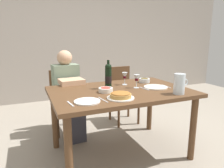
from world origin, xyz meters
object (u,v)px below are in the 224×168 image
object	(u,v)px
wine_glass_left_diner	(125,76)
dinner_plate_right_setting	(156,87)
chair_left	(65,96)
chair_right	(122,91)
dining_table	(120,98)
dinner_plate_left_setting	(87,101)
diner_left	(68,92)
water_pitcher	(179,85)
wine_bottle	(108,76)
olive_bowl	(144,80)
salad_bowl	(106,89)
wine_glass_right_diner	(137,78)
baked_tart	(121,96)

from	to	relation	value
wine_glass_left_diner	dinner_plate_right_setting	size ratio (longest dim) A/B	0.57
chair_left	chair_right	xyz separation A→B (m)	(0.91, -0.02, 0.00)
dining_table	dinner_plate_right_setting	xyz separation A→B (m)	(0.42, -0.06, 0.10)
dinner_plate_left_setting	diner_left	world-z (taller)	diner_left
dining_table	water_pitcher	world-z (taller)	water_pitcher
wine_bottle	olive_bowl	world-z (taller)	wine_bottle
dining_table	olive_bowl	bearing A→B (deg)	27.74
water_pitcher	wine_bottle	bearing A→B (deg)	139.45
dinner_plate_left_setting	chair_right	xyz separation A→B (m)	(0.91, 1.18, -0.27)
water_pitcher	chair_left	xyz separation A→B (m)	(-0.93, 1.29, -0.36)
dining_table	water_pitcher	size ratio (longest dim) A/B	7.21
olive_bowl	dinner_plate_right_setting	distance (m)	0.30
salad_bowl	olive_bowl	distance (m)	0.69
wine_glass_right_diner	dining_table	bearing A→B (deg)	-175.61
baked_tart	olive_bowl	bearing A→B (deg)	42.09
dining_table	olive_bowl	size ratio (longest dim) A/B	11.07
olive_bowl	wine_glass_right_diner	distance (m)	0.34
olive_bowl	wine_bottle	bearing A→B (deg)	-167.19
dinner_plate_left_setting	wine_glass_right_diner	bearing A→B (deg)	24.13
wine_bottle	chair_right	size ratio (longest dim) A/B	0.37
chair_right	wine_glass_right_diner	bearing A→B (deg)	74.44
chair_right	olive_bowl	bearing A→B (deg)	89.88
dining_table	diner_left	world-z (taller)	diner_left
wine_bottle	wine_glass_left_diner	xyz separation A→B (m)	(0.26, 0.10, -0.03)
wine_glass_right_diner	chair_right	world-z (taller)	wine_glass_right_diner
baked_tart	dinner_plate_right_setting	world-z (taller)	baked_tart
chair_left	water_pitcher	bearing A→B (deg)	121.61
dining_table	diner_left	size ratio (longest dim) A/B	1.29
wine_glass_right_diner	diner_left	size ratio (longest dim) A/B	0.13
baked_tart	salad_bowl	distance (m)	0.27
dinner_plate_right_setting	diner_left	size ratio (longest dim) A/B	0.23
wine_bottle	salad_bowl	xyz separation A→B (m)	(-0.09, -0.14, -0.11)
olive_bowl	dinner_plate_right_setting	bearing A→B (deg)	-96.39
salad_bowl	chair_left	xyz separation A→B (m)	(-0.27, 0.94, -0.29)
water_pitcher	dinner_plate_left_setting	size ratio (longest dim) A/B	0.89
water_pitcher	diner_left	xyz separation A→B (m)	(-0.92, 1.06, -0.24)
dining_table	wine_glass_right_diner	xyz separation A→B (m)	(0.21, 0.02, 0.20)
baked_tart	dinner_plate_right_setting	distance (m)	0.60
dinner_plate_left_setting	chair_left	distance (m)	1.23
olive_bowl	dining_table	bearing A→B (deg)	-152.26
chair_right	chair_left	bearing A→B (deg)	-1.32
wine_glass_right_diner	dinner_plate_right_setting	size ratio (longest dim) A/B	0.58
wine_glass_left_diner	chair_left	xyz separation A→B (m)	(-0.61, 0.70, -0.37)
chair_right	baked_tart	bearing A→B (deg)	63.58
baked_tart	chair_right	size ratio (longest dim) A/B	0.30
dinner_plate_right_setting	diner_left	xyz separation A→B (m)	(-0.86, 0.74, -0.15)
water_pitcher	olive_bowl	distance (m)	0.62
dining_table	dinner_plate_right_setting	size ratio (longest dim) A/B	5.59
wine_bottle	chair_right	bearing A→B (deg)	55.01
olive_bowl	baked_tart	bearing A→B (deg)	-137.91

